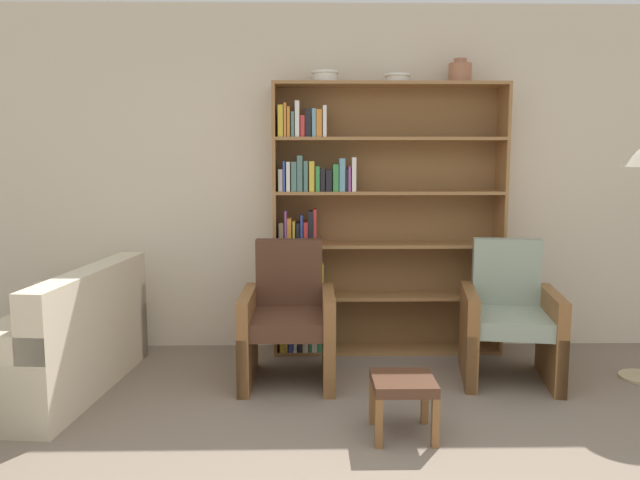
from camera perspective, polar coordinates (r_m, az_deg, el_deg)
The scene contains 9 objects.
wall_back at distance 5.10m, azimuth 3.60°, elevation 5.54°, with size 12.00×0.06×2.75m.
bookshelf at distance 4.95m, azimuth 4.16°, elevation 1.73°, with size 1.81×0.30×2.12m.
bowl_brass at distance 4.93m, azimuth 0.48°, elevation 14.77°, with size 0.21×0.21×0.09m.
bowl_olive at distance 4.97m, azimuth 7.10°, elevation 14.52°, with size 0.20×0.20×0.07m.
vase_tall at distance 5.07m, azimuth 12.68°, elevation 14.73°, with size 0.18×0.18×0.18m.
couch at distance 4.59m, azimuth -23.31°, elevation -8.97°, with size 1.00×1.61×0.83m.
armchair_leather at distance 4.40m, azimuth -2.92°, elevation -7.37°, with size 0.65×0.69×0.96m.
armchair_cushioned at distance 4.62m, azimuth 16.90°, elevation -6.97°, with size 0.75×0.78×0.96m.
footstool at distance 3.60m, azimuth 7.62°, elevation -13.31°, with size 0.35×0.35×0.33m.
Camera 1 is at (-0.42, -2.38, 1.54)m, focal length 35.00 mm.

